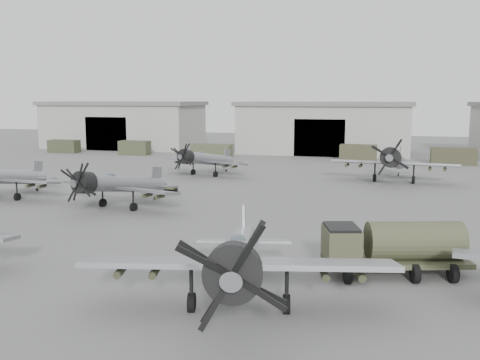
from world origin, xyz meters
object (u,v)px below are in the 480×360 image
object	(u,v)px
tug_trailer	(137,186)
ground_crew	(94,185)
aircraft_mid_0	(0,177)
fuel_tanker	(394,245)
aircraft_near_1	(239,257)
aircraft_far_1	(394,160)
aircraft_far_0	(203,159)
aircraft_mid_1	(116,184)

from	to	relation	value
tug_trailer	ground_crew	world-z (taller)	ground_crew
aircraft_mid_0	fuel_tanker	world-z (taller)	aircraft_mid_0
tug_trailer	aircraft_near_1	bearing A→B (deg)	-56.52
aircraft_near_1	tug_trailer	xyz separation A→B (m)	(-18.46, 27.49, -2.00)
tug_trailer	ground_crew	size ratio (longest dim) A/B	3.90
aircraft_near_1	fuel_tanker	world-z (taller)	aircraft_near_1
aircraft_far_1	aircraft_far_0	bearing A→B (deg)	-172.44
aircraft_mid_1	tug_trailer	distance (m)	9.44
aircraft_far_1	tug_trailer	bearing A→B (deg)	-148.27
aircraft_mid_1	aircraft_far_1	xyz separation A→B (m)	(22.56, 21.11, 0.39)
aircraft_far_0	tug_trailer	world-z (taller)	aircraft_far_0
aircraft_mid_1	ground_crew	size ratio (longest dim) A/B	6.97
aircraft_far_0	ground_crew	world-z (taller)	aircraft_far_0
fuel_tanker	tug_trailer	distance (m)	32.25
tug_trailer	aircraft_mid_1	bearing A→B (deg)	-74.41
aircraft_far_0	tug_trailer	xyz separation A→B (m)	(-3.09, -11.52, -1.55)
aircraft_far_1	tug_trailer	world-z (taller)	aircraft_far_1
aircraft_far_0	tug_trailer	size ratio (longest dim) A/B	1.72
tug_trailer	ground_crew	distance (m)	4.33
aircraft_near_1	fuel_tanker	size ratio (longest dim) A/B	1.76
aircraft_far_0	fuel_tanker	bearing A→B (deg)	-37.83
tug_trailer	ground_crew	bearing A→B (deg)	-135.98
aircraft_mid_1	aircraft_far_1	size ratio (longest dim) A/B	0.84
aircraft_mid_0	aircraft_mid_1	size ratio (longest dim) A/B	0.99
aircraft_mid_0	aircraft_mid_1	world-z (taller)	aircraft_mid_1
aircraft_near_1	aircraft_far_0	world-z (taller)	aircraft_near_1
aircraft_mid_0	aircraft_far_1	bearing A→B (deg)	33.17
aircraft_mid_0	aircraft_far_0	world-z (taller)	aircraft_mid_0
aircraft_mid_1	ground_crew	bearing A→B (deg)	149.22
aircraft_mid_1	aircraft_far_0	bearing A→B (deg)	104.09
aircraft_mid_0	tug_trailer	distance (m)	12.73
aircraft_mid_0	tug_trailer	size ratio (longest dim) A/B	1.77
aircraft_mid_0	fuel_tanker	bearing A→B (deg)	-16.58
fuel_tanker	ground_crew	bearing A→B (deg)	131.27
aircraft_far_1	ground_crew	xyz separation A→B (m)	(-28.21, -15.19, -1.67)
ground_crew	tug_trailer	bearing A→B (deg)	-40.34
fuel_tanker	aircraft_mid_0	bearing A→B (deg)	143.33
aircraft_far_1	aircraft_mid_1	bearing A→B (deg)	-131.01
aircraft_mid_1	fuel_tanker	size ratio (longest dim) A/B	1.48
aircraft_mid_0	aircraft_mid_1	bearing A→B (deg)	-1.46
aircraft_near_1	aircraft_far_0	xyz separation A→B (m)	(-15.37, 39.02, -0.46)
aircraft_mid_1	fuel_tanker	bearing A→B (deg)	-11.76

